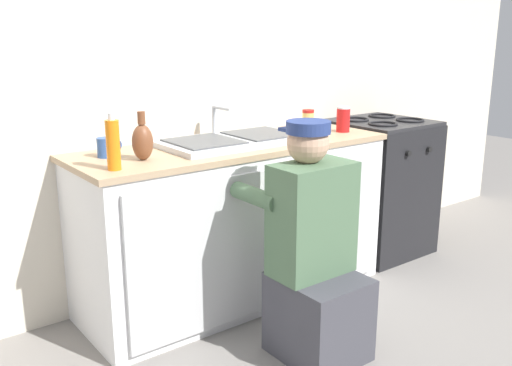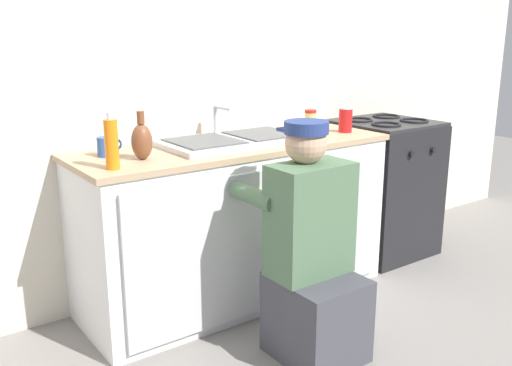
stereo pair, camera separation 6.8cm
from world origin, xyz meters
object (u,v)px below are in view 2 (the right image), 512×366
sink_double_basin (234,140)px  coffee_mug (106,147)px  soap_bottle_orange (112,144)px  soda_cup_red (346,120)px  stove_range (382,187)px  vase_decorative (142,141)px  plumber_person (312,262)px  condiment_jar (310,120)px

sink_double_basin → coffee_mug: (-0.69, 0.09, 0.03)m
soap_bottle_orange → soda_cup_red: bearing=3.2°
stove_range → soap_bottle_orange: soap_bottle_orange is taller
vase_decorative → soda_cup_red: (1.31, -0.02, -0.01)m
vase_decorative → plumber_person: bearing=-50.6°
condiment_jar → vase_decorative: bearing=-173.2°
sink_double_basin → coffee_mug: bearing=172.7°
sink_double_basin → stove_range: 1.29m
soap_bottle_orange → stove_range: bearing=5.2°
plumber_person → coffee_mug: size_ratio=8.76×
coffee_mug → soda_cup_red: soda_cup_red is taller
condiment_jar → stove_range: bearing=-6.1°
sink_double_basin → plumber_person: bearing=-94.2°
stove_range → coffee_mug: coffee_mug is taller
sink_double_basin → soda_cup_red: size_ratio=5.26×
sink_double_basin → plumber_person: (-0.05, -0.71, -0.46)m
sink_double_basin → vase_decorative: size_ratio=3.48×
soap_bottle_orange → condiment_jar: soap_bottle_orange is taller
sink_double_basin → vase_decorative: bearing=-172.3°
plumber_person → condiment_jar: 1.13m
sink_double_basin → soda_cup_red: (0.74, -0.10, 0.06)m
stove_range → condiment_jar: bearing=173.9°
plumber_person → soda_cup_red: size_ratio=7.26×
stove_range → plumber_person: size_ratio=0.84×
stove_range → soap_bottle_orange: size_ratio=3.70×
sink_double_basin → coffee_mug: 0.69m
condiment_jar → plumber_person: bearing=-130.0°
plumber_person → condiment_jar: bearing=50.0°
vase_decorative → condiment_jar: size_ratio=1.80×
soda_cup_red → plumber_person: bearing=-142.1°
sink_double_basin → coffee_mug: sink_double_basin is taller
stove_range → soap_bottle_orange: 2.06m
coffee_mug → condiment_jar: 1.29m
sink_double_basin → soda_cup_red: sink_double_basin is taller
stove_range → condiment_jar: (-0.61, 0.07, 0.50)m
vase_decorative → condiment_jar: 1.18m
vase_decorative → soda_cup_red: bearing=-0.9°
stove_range → vase_decorative: (-1.78, -0.08, 0.53)m
plumber_person → soap_bottle_orange: bearing=143.3°
sink_double_basin → condiment_jar: bearing=6.0°
coffee_mug → plumber_person: bearing=-51.6°
coffee_mug → condiment_jar: condiment_jar is taller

